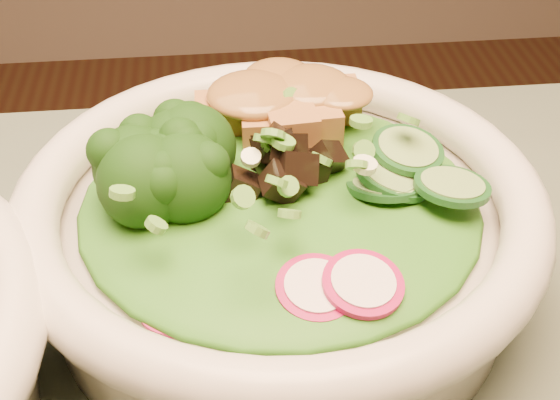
{
  "coord_description": "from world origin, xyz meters",
  "views": [
    {
      "loc": [
        -0.24,
        -0.15,
        1.06
      ],
      "look_at": [
        -0.2,
        0.18,
        0.81
      ],
      "focal_mm": 50.0,
      "sensor_mm": 36.0,
      "label": 1
    }
  ],
  "objects": [
    {
      "name": "salad_bowl",
      "position": [
        -0.2,
        0.18,
        0.79
      ],
      "size": [
        0.28,
        0.28,
        0.08
      ],
      "rotation": [
        0.0,
        0.0,
        -0.0
      ],
      "color": "beige",
      "rests_on": "dining_table"
    },
    {
      "name": "lettuce_bed",
      "position": [
        -0.2,
        0.18,
        0.81
      ],
      "size": [
        0.21,
        0.21,
        0.03
      ],
      "primitive_type": "ellipsoid",
      "color": "#206715",
      "rests_on": "salad_bowl"
    },
    {
      "name": "broccoli_florets",
      "position": [
        -0.27,
        0.19,
        0.83
      ],
      "size": [
        0.08,
        0.07,
        0.05
      ],
      "primitive_type": null,
      "rotation": [
        0.0,
        0.0,
        -0.0
      ],
      "color": "black",
      "rests_on": "salad_bowl"
    },
    {
      "name": "radish_slices",
      "position": [
        -0.2,
        0.11,
        0.82
      ],
      "size": [
        0.12,
        0.04,
        0.02
      ],
      "primitive_type": null,
      "rotation": [
        0.0,
        0.0,
        -0.0
      ],
      "color": "#980B43",
      "rests_on": "salad_bowl"
    },
    {
      "name": "cucumber_slices",
      "position": [
        -0.13,
        0.18,
        0.83
      ],
      "size": [
        0.07,
        0.07,
        0.04
      ],
      "primitive_type": null,
      "rotation": [
        0.0,
        0.0,
        -0.0
      ],
      "color": "#7FAF61",
      "rests_on": "salad_bowl"
    },
    {
      "name": "mushroom_heap",
      "position": [
        -0.2,
        0.2,
        0.83
      ],
      "size": [
        0.07,
        0.07,
        0.04
      ],
      "primitive_type": null,
      "rotation": [
        0.0,
        0.0,
        -0.0
      ],
      "color": "black",
      "rests_on": "salad_bowl"
    },
    {
      "name": "tofu_cubes",
      "position": [
        -0.19,
        0.25,
        0.83
      ],
      "size": [
        0.09,
        0.06,
        0.04
      ],
      "primitive_type": null,
      "rotation": [
        0.0,
        0.0,
        -0.0
      ],
      "color": "#A26636",
      "rests_on": "salad_bowl"
    },
    {
      "name": "peanut_sauce",
      "position": [
        -0.19,
        0.25,
        0.84
      ],
      "size": [
        0.07,
        0.06,
        0.02
      ],
      "primitive_type": "ellipsoid",
      "color": "brown",
      "rests_on": "tofu_cubes"
    },
    {
      "name": "scallion_garnish",
      "position": [
        -0.2,
        0.18,
        0.84
      ],
      "size": [
        0.2,
        0.2,
        0.03
      ],
      "primitive_type": null,
      "color": "#5A9E38",
      "rests_on": "salad_bowl"
    }
  ]
}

